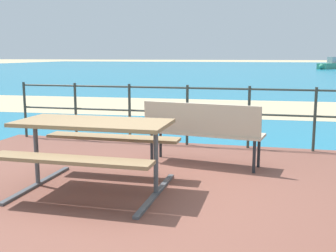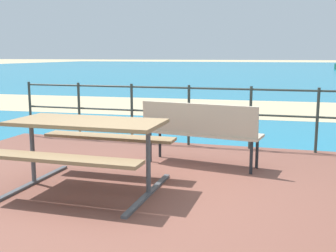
{
  "view_description": "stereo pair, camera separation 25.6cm",
  "coord_description": "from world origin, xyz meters",
  "views": [
    {
      "loc": [
        1.26,
        -4.1,
        1.52
      ],
      "look_at": [
        -0.16,
        1.8,
        0.48
      ],
      "focal_mm": 44.42,
      "sensor_mm": 36.0,
      "label": 1
    },
    {
      "loc": [
        1.5,
        -4.03,
        1.52
      ],
      "look_at": [
        -0.16,
        1.8,
        0.48
      ],
      "focal_mm": 44.42,
      "sensor_mm": 36.0,
      "label": 2
    }
  ],
  "objects": [
    {
      "name": "park_bench",
      "position": [
        0.44,
        1.22,
        0.58
      ],
      "size": [
        1.61,
        0.66,
        0.85
      ],
      "rotation": [
        0.0,
        0.0,
        2.98
      ],
      "color": "#BCAD93",
      "rests_on": "patio_paving"
    },
    {
      "name": "beach_strip",
      "position": [
        0.0,
        7.88,
        0.01
      ],
      "size": [
        54.12,
        6.18,
        0.01
      ],
      "primitive_type": "cube",
      "rotation": [
        0.0,
        0.0,
        0.04
      ],
      "color": "tan",
      "rests_on": "ground"
    },
    {
      "name": "ground_plane",
      "position": [
        0.0,
        0.0,
        0.0
      ],
      "size": [
        240.0,
        240.0,
        0.0
      ],
      "primitive_type": "plane",
      "color": "tan"
    },
    {
      "name": "sea_water",
      "position": [
        0.0,
        40.0,
        0.01
      ],
      "size": [
        90.0,
        90.0,
        0.01
      ],
      "primitive_type": "cube",
      "color": "teal",
      "rests_on": "ground"
    },
    {
      "name": "boat_mid",
      "position": [
        7.8,
        44.34,
        0.41
      ],
      "size": [
        3.36,
        5.37,
        1.28
      ],
      "rotation": [
        0.0,
        0.0,
        4.22
      ],
      "color": "#338466",
      "rests_on": "sea_water"
    },
    {
      "name": "railing_fence",
      "position": [
        0.0,
        2.46,
        0.67
      ],
      "size": [
        5.94,
        0.04,
        0.98
      ],
      "color": "#2D3833",
      "rests_on": "patio_paving"
    },
    {
      "name": "picnic_table",
      "position": [
        -0.54,
        -0.04,
        0.66
      ],
      "size": [
        1.64,
        1.39,
        0.77
      ],
      "rotation": [
        0.0,
        0.0,
        -0.01
      ],
      "color": "#8C704C",
      "rests_on": "patio_paving"
    },
    {
      "name": "patio_paving",
      "position": [
        0.0,
        0.0,
        0.03
      ],
      "size": [
        6.4,
        5.2,
        0.06
      ],
      "primitive_type": "cube",
      "color": "brown",
      "rests_on": "ground"
    }
  ]
}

